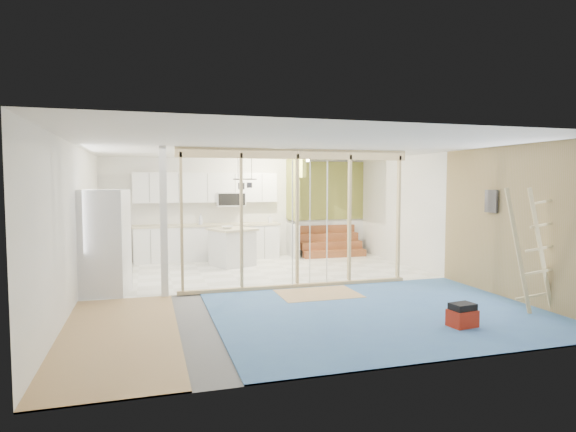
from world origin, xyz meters
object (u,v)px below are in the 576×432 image
object	(u,v)px
ladder	(533,250)
fridge	(104,243)
toolbox	(462,316)
island	(232,247)

from	to	relation	value
ladder	fridge	bearing A→B (deg)	173.41
toolbox	ladder	world-z (taller)	ladder
ladder	toolbox	bearing A→B (deg)	-147.48
fridge	island	xyz separation A→B (m)	(2.65, 2.25, -0.48)
toolbox	ladder	bearing A→B (deg)	5.35
island	toolbox	bearing A→B (deg)	-90.73
fridge	ladder	world-z (taller)	ladder
island	toolbox	xyz separation A→B (m)	(2.18, -5.67, -0.29)
fridge	island	size ratio (longest dim) A/B	1.55
fridge	island	world-z (taller)	fridge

